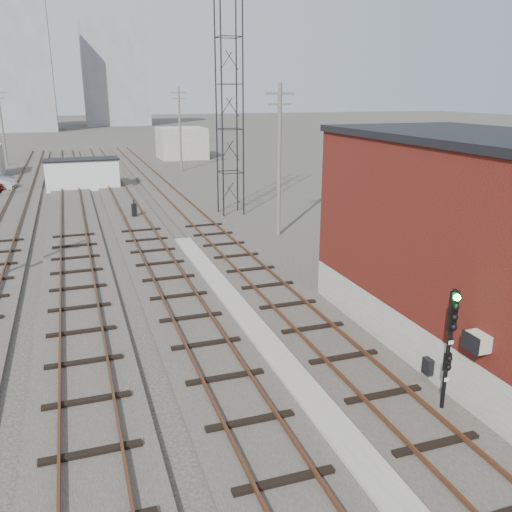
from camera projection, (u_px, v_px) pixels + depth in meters
name	position (u px, v px, depth m)	size (l,w,h in m)	color
ground	(121.00, 171.00, 60.49)	(320.00, 320.00, 0.00)	#282621
track_right	(180.00, 204.00, 42.23)	(3.20, 90.00, 0.39)	#332D28
track_mid_right	(127.00, 207.00, 40.99)	(3.20, 90.00, 0.39)	#332D28
track_mid_left	(72.00, 211.00, 39.75)	(3.20, 90.00, 0.39)	#332D28
track_left	(13.00, 215.00, 38.51)	(3.20, 90.00, 0.39)	#332D28
platform_curb	(263.00, 341.00, 18.97)	(0.90, 28.00, 0.26)	gray
brick_building	(478.00, 242.00, 18.31)	(6.54, 12.20, 7.22)	gray
lattice_tower	(229.00, 107.00, 37.39)	(1.60, 1.60, 15.00)	black
utility_pole_left_c	(2.00, 124.00, 64.27)	(1.80, 0.24, 9.00)	#595147
utility_pole_right_a	(279.00, 157.00, 32.15)	(1.80, 0.24, 9.00)	#595147
utility_pole_right_b	(180.00, 127.00, 59.31)	(1.80, 0.24, 9.00)	#595147
apartment_right	(115.00, 74.00, 140.67)	(16.00, 12.00, 26.00)	gray
shed_right	(182.00, 143.00, 71.76)	(6.00, 6.00, 4.00)	gray
signal_mast	(449.00, 345.00, 14.27)	(0.40, 0.40, 3.65)	gray
switch_stand	(134.00, 211.00, 37.53)	(0.36, 0.36, 1.29)	black
site_trailer	(82.00, 174.00, 48.97)	(6.56, 2.88, 2.76)	silver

